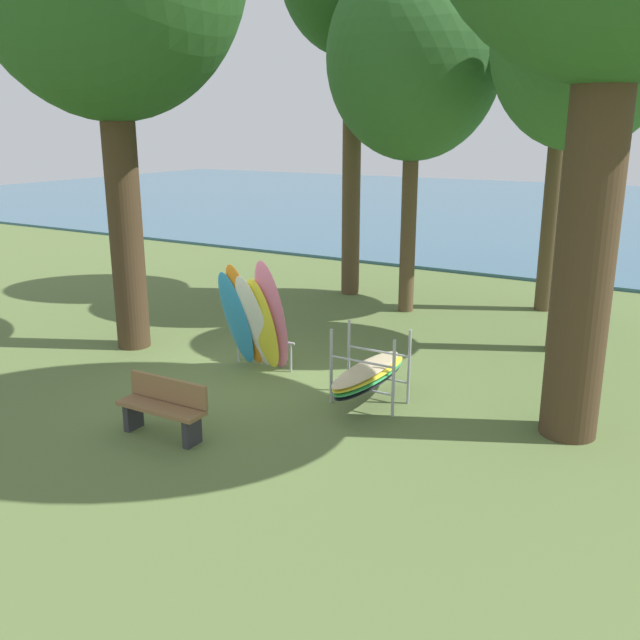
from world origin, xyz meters
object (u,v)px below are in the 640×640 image
board_storage_rack (369,374)px  tree_far_right_back (414,58)px  tree_mid_behind (585,44)px  leaning_board_pile (254,320)px  park_bench (164,406)px

board_storage_rack → tree_far_right_back: bearing=107.8°
tree_mid_behind → leaning_board_pile: tree_mid_behind is taller
tree_mid_behind → tree_far_right_back: bearing=161.6°
leaning_board_pile → board_storage_rack: size_ratio=1.02×
tree_far_right_back → park_bench: bearing=-91.3°
tree_far_right_back → tree_mid_behind: bearing=-18.4°
tree_far_right_back → board_storage_rack: 8.00m
tree_far_right_back → leaning_board_pile: (-0.65, -5.40, -4.82)m
tree_mid_behind → board_storage_rack: (-2.03, -4.41, -5.28)m
tree_mid_behind → leaning_board_pile: (-4.50, -4.12, -4.79)m
tree_far_right_back → leaning_board_pile: tree_far_right_back is taller
tree_far_right_back → board_storage_rack: bearing=-72.2°
leaning_board_pile → park_bench: bearing=-81.1°
board_storage_rack → park_bench: 3.30m
leaning_board_pile → board_storage_rack: 2.54m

